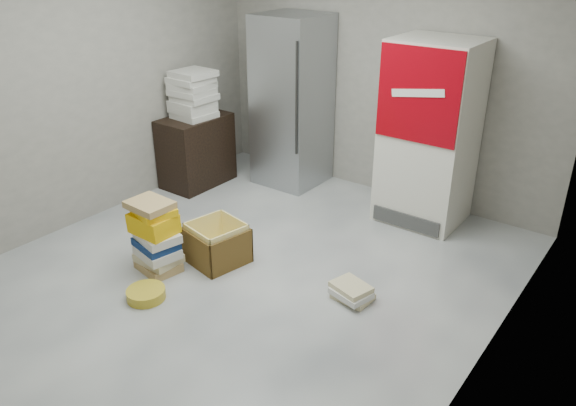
# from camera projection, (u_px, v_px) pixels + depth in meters

# --- Properties ---
(ground) EXTENTS (5.00, 5.00, 0.00)m
(ground) POSITION_uv_depth(u_px,v_px,m) (228.00, 285.00, 4.68)
(ground) COLOR silver
(ground) RESTS_ON ground
(room_shell) EXTENTS (4.04, 5.04, 2.82)m
(room_shell) POSITION_uv_depth(u_px,v_px,m) (216.00, 68.00, 3.91)
(room_shell) COLOR gray
(room_shell) RESTS_ON ground
(steel_fridge) EXTENTS (0.70, 0.72, 1.90)m
(steel_fridge) POSITION_uv_depth(u_px,v_px,m) (292.00, 102.00, 6.30)
(steel_fridge) COLOR #A6A9AE
(steel_fridge) RESTS_ON ground
(coke_cooler) EXTENTS (0.80, 0.73, 1.80)m
(coke_cooler) POSITION_uv_depth(u_px,v_px,m) (429.00, 134.00, 5.42)
(coke_cooler) COLOR silver
(coke_cooler) RESTS_ON ground
(wood_shelf) EXTENTS (0.50, 0.80, 0.80)m
(wood_shelf) POSITION_uv_depth(u_px,v_px,m) (196.00, 151.00, 6.45)
(wood_shelf) COLOR black
(wood_shelf) RESTS_ON ground
(supply_box_stack) EXTENTS (0.44, 0.44, 0.52)m
(supply_box_stack) POSITION_uv_depth(u_px,v_px,m) (193.00, 94.00, 6.16)
(supply_box_stack) COLOR beige
(supply_box_stack) RESTS_ON wood_shelf
(phonebook_stack_main) EXTENTS (0.45, 0.39, 0.65)m
(phonebook_stack_main) POSITION_uv_depth(u_px,v_px,m) (156.00, 236.00, 4.75)
(phonebook_stack_main) COLOR tan
(phonebook_stack_main) RESTS_ON ground
(phonebook_stack_side) EXTENTS (0.35, 0.31, 0.13)m
(phonebook_stack_side) POSITION_uv_depth(u_px,v_px,m) (352.00, 292.00, 4.46)
(phonebook_stack_side) COLOR beige
(phonebook_stack_side) RESTS_ON ground
(cardboard_box) EXTENTS (0.54, 0.54, 0.37)m
(cardboard_box) POSITION_uv_depth(u_px,v_px,m) (217.00, 246.00, 4.96)
(cardboard_box) COLOR yellow
(cardboard_box) RESTS_ON ground
(bucket_lid) EXTENTS (0.33, 0.33, 0.08)m
(bucket_lid) POSITION_uv_depth(u_px,v_px,m) (146.00, 294.00, 4.48)
(bucket_lid) COLOR gold
(bucket_lid) RESTS_ON ground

